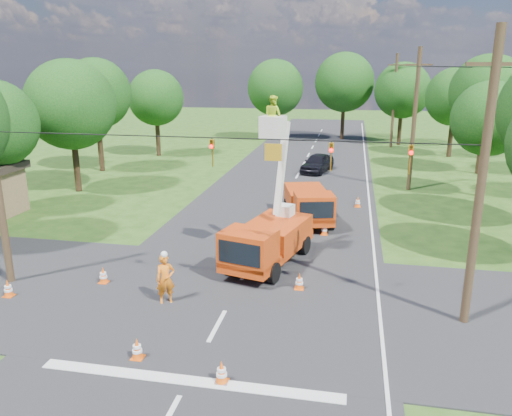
% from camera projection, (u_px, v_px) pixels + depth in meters
% --- Properties ---
extents(ground, '(140.00, 140.00, 0.00)m').
position_uv_depth(ground, '(290.00, 191.00, 36.23)').
color(ground, '#224514').
rests_on(ground, ground).
extents(road_main, '(12.00, 100.00, 0.06)m').
position_uv_depth(road_main, '(290.00, 191.00, 36.23)').
color(road_main, black).
rests_on(road_main, ground).
extents(road_cross, '(56.00, 10.00, 0.07)m').
position_uv_depth(road_cross, '(231.00, 301.00, 19.24)').
color(road_cross, black).
rests_on(road_cross, ground).
extents(stop_bar, '(9.00, 0.45, 0.02)m').
position_uv_depth(stop_bar, '(188.00, 382.00, 14.33)').
color(stop_bar, silver).
rests_on(stop_bar, ground).
extents(edge_line, '(0.12, 90.00, 0.02)m').
position_uv_depth(edge_line, '(368.00, 194.00, 35.20)').
color(edge_line, silver).
rests_on(edge_line, ground).
extents(bucket_truck, '(3.58, 6.23, 7.55)m').
position_uv_depth(bucket_truck, '(268.00, 231.00, 22.32)').
color(bucket_truck, '#C33D0D').
rests_on(bucket_truck, ground).
extents(second_truck, '(3.42, 6.00, 2.12)m').
position_uv_depth(second_truck, '(309.00, 203.00, 28.70)').
color(second_truck, '#C33D0D').
rests_on(second_truck, ground).
extents(ground_worker, '(0.85, 0.77, 1.96)m').
position_uv_depth(ground_worker, '(165.00, 279.00, 18.84)').
color(ground_worker, '#DB4512').
rests_on(ground_worker, ground).
extents(distant_car, '(2.95, 4.90, 1.56)m').
position_uv_depth(distant_car, '(317.00, 163.00, 42.35)').
color(distant_car, black).
rests_on(distant_car, ground).
extents(traffic_cone_0, '(0.38, 0.38, 0.71)m').
position_uv_depth(traffic_cone_0, '(137.00, 349.00, 15.35)').
color(traffic_cone_0, '#F8590D').
rests_on(traffic_cone_0, ground).
extents(traffic_cone_1, '(0.38, 0.38, 0.71)m').
position_uv_depth(traffic_cone_1, '(222.00, 372.00, 14.18)').
color(traffic_cone_1, '#F8590D').
rests_on(traffic_cone_1, ground).
extents(traffic_cone_2, '(0.38, 0.38, 0.71)m').
position_uv_depth(traffic_cone_2, '(275.00, 245.00, 24.27)').
color(traffic_cone_2, '#F8590D').
rests_on(traffic_cone_2, ground).
extents(traffic_cone_3, '(0.38, 0.38, 0.71)m').
position_uv_depth(traffic_cone_3, '(324.00, 229.00, 26.62)').
color(traffic_cone_3, '#F8590D').
rests_on(traffic_cone_3, ground).
extents(traffic_cone_4, '(0.38, 0.38, 0.71)m').
position_uv_depth(traffic_cone_4, '(103.00, 275.00, 20.72)').
color(traffic_cone_4, '#F8590D').
rests_on(traffic_cone_4, ground).
extents(traffic_cone_5, '(0.38, 0.38, 0.71)m').
position_uv_depth(traffic_cone_5, '(8.00, 289.00, 19.50)').
color(traffic_cone_5, '#F8590D').
rests_on(traffic_cone_5, ground).
extents(traffic_cone_7, '(0.38, 0.38, 0.71)m').
position_uv_depth(traffic_cone_7, '(358.00, 202.00, 31.85)').
color(traffic_cone_7, '#F8590D').
rests_on(traffic_cone_7, ground).
extents(traffic_cone_8, '(0.38, 0.38, 0.71)m').
position_uv_depth(traffic_cone_8, '(299.00, 281.00, 20.14)').
color(traffic_cone_8, '#F8590D').
rests_on(traffic_cone_8, ground).
extents(pole_right_near, '(1.80, 0.30, 10.00)m').
position_uv_depth(pole_right_near, '(481.00, 182.00, 16.28)').
color(pole_right_near, '#4C3823').
rests_on(pole_right_near, ground).
extents(pole_right_mid, '(1.80, 0.30, 10.00)m').
position_uv_depth(pole_right_mid, '(414.00, 119.00, 35.15)').
color(pole_right_mid, '#4C3823').
rests_on(pole_right_mid, ground).
extents(pole_right_far, '(1.80, 0.30, 10.00)m').
position_uv_depth(pole_right_far, '(394.00, 100.00, 54.03)').
color(pole_right_far, '#4C3823').
rests_on(pole_right_far, ground).
extents(signal_span, '(18.00, 0.29, 1.07)m').
position_uv_depth(signal_span, '(291.00, 152.00, 17.21)').
color(signal_span, black).
rests_on(signal_span, ground).
extents(tree_left_d, '(6.20, 6.20, 9.24)m').
position_uv_depth(tree_left_d, '(70.00, 105.00, 34.45)').
color(tree_left_d, '#382616').
rests_on(tree_left_d, ground).
extents(tree_left_e, '(5.80, 5.80, 9.41)m').
position_uv_depth(tree_left_e, '(96.00, 94.00, 41.28)').
color(tree_left_e, '#382616').
rests_on(tree_left_e, ground).
extents(tree_left_f, '(5.40, 5.40, 8.40)m').
position_uv_depth(tree_left_f, '(156.00, 98.00, 48.69)').
color(tree_left_f, '#382616').
rests_on(tree_left_f, ground).
extents(tree_right_c, '(5.00, 5.00, 7.83)m').
position_uv_depth(tree_right_c, '(489.00, 119.00, 33.29)').
color(tree_right_c, '#382616').
rests_on(tree_right_c, ground).
extents(tree_right_d, '(6.00, 6.00, 9.70)m').
position_uv_depth(tree_right_d, '(488.00, 92.00, 40.17)').
color(tree_right_d, '#382616').
rests_on(tree_right_d, ground).
extents(tree_right_e, '(5.60, 5.60, 8.63)m').
position_uv_depth(tree_right_e, '(455.00, 97.00, 48.14)').
color(tree_right_e, '#382616').
rests_on(tree_right_e, ground).
extents(tree_far_a, '(6.60, 6.60, 9.50)m').
position_uv_depth(tree_far_a, '(275.00, 88.00, 59.03)').
color(tree_far_a, '#382616').
rests_on(tree_far_a, ground).
extents(tree_far_b, '(7.00, 7.00, 10.32)m').
position_uv_depth(tree_far_b, '(344.00, 82.00, 59.28)').
color(tree_far_b, '#382616').
rests_on(tree_far_b, ground).
extents(tree_far_c, '(6.20, 6.20, 9.18)m').
position_uv_depth(tree_far_c, '(403.00, 90.00, 55.47)').
color(tree_far_c, '#382616').
rests_on(tree_far_c, ground).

